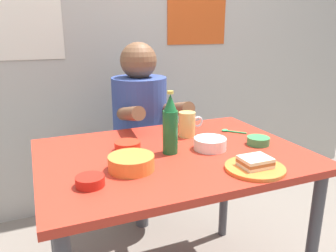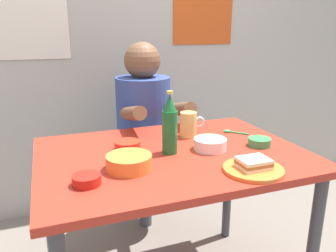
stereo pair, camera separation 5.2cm
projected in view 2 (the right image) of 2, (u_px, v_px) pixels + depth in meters
name	position (u px, v px, depth m)	size (l,w,h in m)	color
wall_back	(115.00, 19.00, 2.19)	(4.40, 0.09, 2.60)	#ADA89E
dining_table	(172.00, 172.00, 1.43)	(1.10, 0.80, 0.74)	#B72D1E
stool	(145.00, 176.00, 2.10)	(0.34, 0.34, 0.45)	#4C4C51
person_seated	(144.00, 112.00, 1.97)	(0.33, 0.56, 0.72)	#33478C
plate_orange	(253.00, 169.00, 1.21)	(0.22, 0.22, 0.01)	orange
sandwich	(254.00, 163.00, 1.20)	(0.11, 0.09, 0.04)	beige
beer_mug	(189.00, 124.00, 1.59)	(0.13, 0.08, 0.12)	#D1BC66
beer_bottle	(170.00, 126.00, 1.36)	(0.06, 0.06, 0.26)	#19602D
sambal_bowl_red	(87.00, 179.00, 1.10)	(0.10, 0.10, 0.03)	#B21E14
soup_bowl_orange	(129.00, 161.00, 1.22)	(0.17, 0.17, 0.05)	orange
sauce_bowl_chili	(127.00, 145.00, 1.42)	(0.11, 0.11, 0.04)	red
rice_bowl_white	(210.00, 144.00, 1.42)	(0.14, 0.14, 0.05)	silver
dip_bowl_green	(259.00, 142.00, 1.47)	(0.10, 0.10, 0.03)	#388C4C
spoon	(231.00, 132.00, 1.66)	(0.10, 0.09, 0.01)	#26A559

